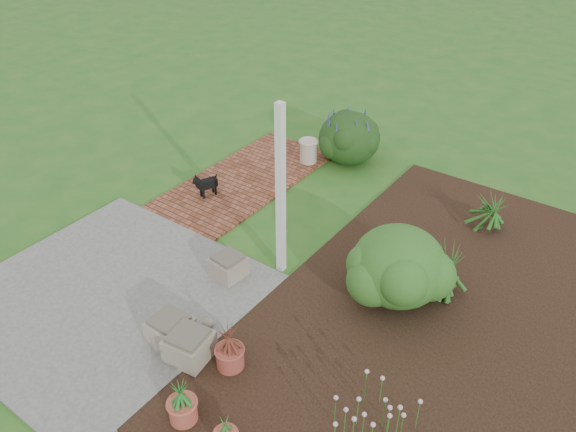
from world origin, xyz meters
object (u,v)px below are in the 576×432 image
Objects in this scene: stone_trough_near at (171,331)px; evergreen_shrub at (399,264)px; black_dog at (205,184)px; cream_ceramic_urn at (308,151)px.

evergreen_shrub reaches higher than stone_trough_near.
black_dog is (-1.92, 2.68, 0.09)m from stone_trough_near.
cream_ceramic_urn is (-1.22, 4.72, 0.06)m from stone_trough_near.
black_dog is at bearing 174.25° from evergreen_shrub.
black_dog reaches higher than stone_trough_near.
cream_ceramic_urn is at bearing 104.51° from stone_trough_near.
cream_ceramic_urn is 0.35× the size of evergreen_shrub.
stone_trough_near is 0.37× the size of evergreen_shrub.
evergreen_shrub is at bearing -38.58° from cream_ceramic_urn.
cream_ceramic_urn is (0.70, 2.03, -0.03)m from black_dog.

